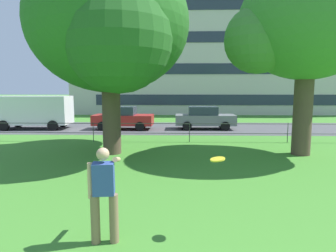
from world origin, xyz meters
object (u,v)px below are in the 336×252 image
Objects in this scene: car_red_center at (123,118)px; frisbee at (218,159)px; person_thrower at (104,192)px; car_grey_right at (205,118)px; apartment_building_background at (233,29)px; tree_large_lawn at (113,31)px; tree_small_lawn at (305,22)px; panel_van_far_right at (33,110)px.

frisbee is at bearing -72.88° from car_red_center.
person_thrower reaches higher than car_grey_right.
car_red_center is 0.11× the size of apartment_building_background.
tree_large_lawn is 8.39m from frisbee.
person_thrower is 2.09m from frisbee.
frisbee is at bearing -122.18° from tree_small_lawn.
frisbee is 0.01× the size of apartment_building_background.
tree_large_lawn is 23.83× the size of frisbee.
tree_large_lawn is 10.97m from panel_van_far_right.
car_grey_right is at bearing 77.91° from person_thrower.
person_thrower is at bearing -102.09° from car_grey_right.
panel_van_far_right is at bearing -135.66° from apartment_building_background.
tree_large_lawn is 1.99× the size of car_grey_right.
tree_small_lawn is 1.89× the size of car_red_center.
car_grey_right is (1.16, 14.40, -0.64)m from frisbee.
panel_van_far_right reaches higher than car_red_center.
tree_small_lawn is at bearing -67.16° from car_grey_right.
panel_van_far_right is at bearing -178.97° from car_grey_right.
car_red_center is (-2.37, 14.54, -0.14)m from person_thrower.
person_thrower is 5.07× the size of frisbee.
tree_large_lawn is 1.98× the size of car_red_center.
tree_small_lawn is 22.77× the size of frisbee.
apartment_building_background is at bearing 44.34° from panel_van_far_right.
panel_van_far_right is 0.14× the size of apartment_building_background.
panel_van_far_right is 1.26× the size of car_grey_right.
car_red_center is at bearing 99.27° from person_thrower.
tree_small_lawn is at bearing 57.82° from frisbee.
car_grey_right is at bearing -106.72° from apartment_building_background.
car_red_center and car_grey_right have the same top height.
apartment_building_background reaches higher than person_thrower.
apartment_building_background is at bearing 75.48° from person_thrower.
tree_large_lawn is 4.70× the size of person_thrower.
frisbee is 14.46m from car_grey_right.
car_red_center is 5.54m from car_grey_right.
tree_small_lawn reaches higher than panel_van_far_right.
car_grey_right is at bearing 112.84° from tree_small_lawn.
apartment_building_background is (4.77, 15.88, 9.03)m from car_grey_right.
apartment_building_background is at bearing 57.37° from car_red_center.
person_thrower is (-6.33, -7.24, -4.43)m from tree_small_lawn.
car_red_center is (-8.70, 7.30, -4.57)m from tree_small_lawn.
apartment_building_background is (9.24, 23.45, 4.80)m from tree_large_lawn.
apartment_building_background is (5.94, 30.28, 8.39)m from frisbee.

